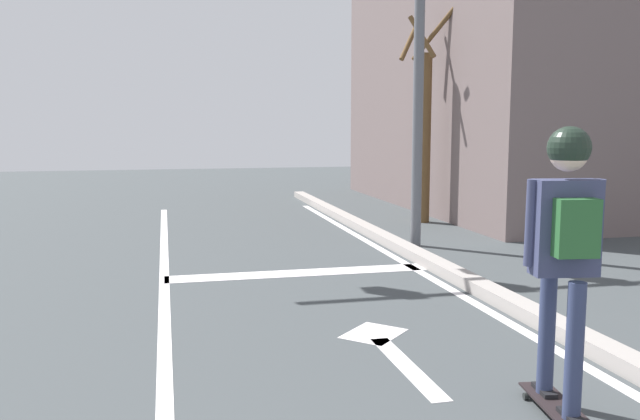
# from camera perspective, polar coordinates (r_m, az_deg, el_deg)

# --- Properties ---
(lane_line_center) EXTENTS (0.12, 20.00, 0.01)m
(lane_line_center) POSITION_cam_1_polar(r_m,az_deg,el_deg) (5.45, -13.19, -13.10)
(lane_line_center) COLOR silver
(lane_line_center) RESTS_ON ground
(lane_line_curbside) EXTENTS (0.12, 20.00, 0.01)m
(lane_line_curbside) POSITION_cam_1_polar(r_m,az_deg,el_deg) (6.31, 18.08, -10.43)
(lane_line_curbside) COLOR silver
(lane_line_curbside) RESTS_ON ground
(stop_bar) EXTENTS (3.37, 0.40, 0.01)m
(stop_bar) POSITION_cam_1_polar(r_m,az_deg,el_deg) (8.55, -1.80, -5.41)
(stop_bar) COLOR silver
(stop_bar) RESTS_ON ground
(lane_arrow_stem) EXTENTS (0.16, 1.40, 0.01)m
(lane_arrow_stem) POSITION_cam_1_polar(r_m,az_deg,el_deg) (5.41, 7.44, -13.15)
(lane_arrow_stem) COLOR silver
(lane_arrow_stem) RESTS_ON ground
(lane_arrow_head) EXTENTS (0.71, 0.71, 0.01)m
(lane_arrow_head) POSITION_cam_1_polar(r_m,az_deg,el_deg) (6.16, 4.62, -10.51)
(lane_arrow_head) COLOR silver
(lane_arrow_head) RESTS_ON ground
(curb_strip) EXTENTS (0.24, 24.00, 0.14)m
(curb_strip) POSITION_cam_1_polar(r_m,az_deg,el_deg) (6.42, 20.04, -9.58)
(curb_strip) COLOR #9F9892
(curb_strip) RESTS_ON ground
(skateboard) EXTENTS (0.33, 0.81, 0.08)m
(skateboard) POSITION_cam_1_polar(r_m,az_deg,el_deg) (4.77, 19.66, -15.60)
(skateboard) COLOR black
(skateboard) RESTS_ON ground
(skater) EXTENTS (0.49, 0.65, 1.80)m
(skater) POSITION_cam_1_polar(r_m,az_deg,el_deg) (4.44, 20.38, -1.49)
(skater) COLOR navy
(skater) RESTS_ON skateboard
(roadside_tree) EXTENTS (1.11, 1.06, 4.15)m
(roadside_tree) POSITION_cam_1_polar(r_m,az_deg,el_deg) (13.01, 8.90, 7.06)
(roadside_tree) COLOR brown
(roadside_tree) RESTS_ON ground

